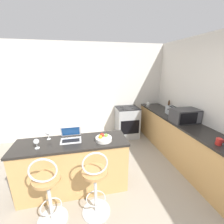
{
  "coord_description": "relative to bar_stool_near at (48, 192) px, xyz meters",
  "views": [
    {
      "loc": [
        -0.3,
        -1.48,
        2.02
      ],
      "look_at": [
        0.4,
        1.75,
        0.98
      ],
      "focal_mm": 24.0,
      "sensor_mm": 36.0,
      "label": 1
    }
  ],
  "objects": [
    {
      "name": "wine_glass_short",
      "position": [
        -0.07,
        0.7,
        0.51
      ],
      "size": [
        0.08,
        0.08,
        0.16
      ],
      "color": "silver",
      "rests_on": "breakfast_bar"
    },
    {
      "name": "wall_back",
      "position": [
        0.77,
        2.56,
        0.81
      ],
      "size": [
        12.0,
        0.06,
        2.6
      ],
      "color": "silver",
      "rests_on": "ground_plane"
    },
    {
      "name": "ground_plane",
      "position": [
        0.77,
        -0.15,
        -0.49
      ],
      "size": [
        20.0,
        20.0,
        0.0
      ],
      "primitive_type": "plane",
      "color": "gray"
    },
    {
      "name": "pepper_mill",
      "position": [
        2.78,
        1.85,
        0.51
      ],
      "size": [
        0.05,
        0.05,
        0.25
      ],
      "color": "#4C2D19",
      "rests_on": "counter_right"
    },
    {
      "name": "counter_right",
      "position": [
        2.57,
        0.94,
        -0.04
      ],
      "size": [
        0.58,
        3.21,
        0.88
      ],
      "color": "tan",
      "rests_on": "ground_plane"
    },
    {
      "name": "microwave",
      "position": [
        2.56,
        0.91,
        0.54
      ],
      "size": [
        0.54,
        0.36,
        0.28
      ],
      "color": "#2D2D30",
      "rests_on": "counter_right"
    },
    {
      "name": "toaster",
      "position": [
        2.61,
        1.42,
        0.49
      ],
      "size": [
        0.22,
        0.27,
        0.2
      ],
      "color": "#9EA3A8",
      "rests_on": "counter_right"
    },
    {
      "name": "bar_stool_near",
      "position": [
        0.0,
        0.0,
        0.0
      ],
      "size": [
        0.4,
        0.4,
        1.03
      ],
      "color": "silver",
      "rests_on": "ground_plane"
    },
    {
      "name": "wine_glass_tall",
      "position": [
        -0.18,
        0.44,
        0.5
      ],
      "size": [
        0.08,
        0.08,
        0.14
      ],
      "color": "silver",
      "rests_on": "breakfast_bar"
    },
    {
      "name": "stove_range",
      "position": [
        1.75,
        2.24,
        -0.05
      ],
      "size": [
        0.62,
        0.56,
        0.89
      ],
      "color": "#9EA3A8",
      "rests_on": "ground_plane"
    },
    {
      "name": "laptop",
      "position": [
        0.28,
        0.62,
        0.45
      ],
      "size": [
        0.31,
        0.27,
        0.2
      ],
      "color": "silver",
      "rests_on": "breakfast_bar"
    },
    {
      "name": "mug_red",
      "position": [
        2.44,
        -0.03,
        0.45
      ],
      "size": [
        0.1,
        0.09,
        0.1
      ],
      "color": "red",
      "rests_on": "counter_right"
    },
    {
      "name": "bar_stool_far",
      "position": [
        0.59,
        0.0,
        0.0
      ],
      "size": [
        0.4,
        0.4,
        1.03
      ],
      "color": "silver",
      "rests_on": "ground_plane"
    },
    {
      "name": "mug_white",
      "position": [
        2.39,
        2.27,
        0.45
      ],
      "size": [
        0.09,
        0.08,
        0.1
      ],
      "color": "white",
      "rests_on": "counter_right"
    },
    {
      "name": "breakfast_bar",
      "position": [
        0.3,
        0.53,
        -0.04
      ],
      "size": [
        1.73,
        0.55,
        0.88
      ],
      "color": "tan",
      "rests_on": "ground_plane"
    },
    {
      "name": "fruit_bowl",
      "position": [
        0.79,
        0.47,
        0.43
      ],
      "size": [
        0.26,
        0.26,
        0.11
      ],
      "color": "silver",
      "rests_on": "breakfast_bar"
    }
  ]
}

